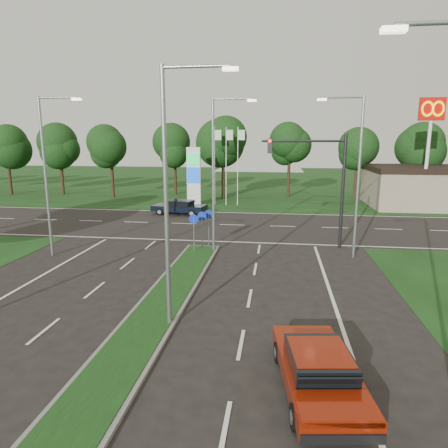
# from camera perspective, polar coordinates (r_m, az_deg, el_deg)

# --- Properties ---
(ground) EXTENTS (160.00, 160.00, 0.00)m
(ground) POSITION_cam_1_polar(r_m,az_deg,el_deg) (10.69, -22.14, -27.31)
(ground) COLOR black
(ground) RESTS_ON ground
(verge_far) EXTENTS (160.00, 50.00, 0.02)m
(verge_far) POSITION_cam_1_polar(r_m,az_deg,el_deg) (62.58, 3.54, 5.69)
(verge_far) COLOR black
(verge_far) RESTS_ON ground
(cross_road) EXTENTS (160.00, 12.00, 0.02)m
(cross_road) POSITION_cam_1_polar(r_m,az_deg,el_deg) (32.08, -0.61, -0.10)
(cross_road) COLOR black
(cross_road) RESTS_ON ground
(median_kerb) EXTENTS (2.00, 26.00, 0.12)m
(median_kerb) POSITION_cam_1_polar(r_m,az_deg,el_deg) (13.64, -13.50, -17.22)
(median_kerb) COLOR slate
(median_kerb) RESTS_ON ground
(streetlight_median_near) EXTENTS (2.53, 0.22, 9.00)m
(streetlight_median_near) POSITION_cam_1_polar(r_m,az_deg,el_deg) (13.63, -7.53, 5.26)
(streetlight_median_near) COLOR gray
(streetlight_median_near) RESTS_ON ground
(streetlight_median_far) EXTENTS (2.53, 0.22, 9.00)m
(streetlight_median_far) POSITION_cam_1_polar(r_m,az_deg,el_deg) (23.39, -1.06, 8.04)
(streetlight_median_far) COLOR gray
(streetlight_median_far) RESTS_ON ground
(streetlight_left_far) EXTENTS (2.53, 0.22, 9.00)m
(streetlight_left_far) POSITION_cam_1_polar(r_m,az_deg,el_deg) (24.73, -23.83, 7.25)
(streetlight_left_far) COLOR gray
(streetlight_left_far) RESTS_ON ground
(streetlight_right_far) EXTENTS (2.53, 0.22, 9.00)m
(streetlight_right_far) POSITION_cam_1_polar(r_m,az_deg,el_deg) (23.50, 18.26, 7.47)
(streetlight_right_far) COLOR gray
(streetlight_right_far) RESTS_ON ground
(traffic_signal) EXTENTS (5.10, 0.42, 7.00)m
(traffic_signal) POSITION_cam_1_polar(r_m,az_deg,el_deg) (25.27, 13.78, 7.02)
(traffic_signal) COLOR black
(traffic_signal) RESTS_ON ground
(median_signs) EXTENTS (1.16, 1.76, 2.38)m
(median_signs) POSITION_cam_1_polar(r_m,az_deg,el_deg) (24.40, -3.21, 0.20)
(median_signs) COLOR gray
(median_signs) RESTS_ON ground
(gas_pylon) EXTENTS (5.80, 1.26, 8.00)m
(gas_pylon) POSITION_cam_1_polar(r_m,az_deg,el_deg) (41.11, -4.03, 6.99)
(gas_pylon) COLOR silver
(gas_pylon) RESTS_ON ground
(mcdonalds_sign) EXTENTS (2.20, 0.47, 10.40)m
(mcdonalds_sign) POSITION_cam_1_polar(r_m,az_deg,el_deg) (41.30, 27.41, 12.41)
(mcdonalds_sign) COLOR silver
(mcdonalds_sign) RESTS_ON ground
(treeline_far) EXTENTS (6.00, 6.00, 9.90)m
(treeline_far) POSITION_cam_1_polar(r_m,az_deg,el_deg) (47.21, 2.37, 12.04)
(treeline_far) COLOR black
(treeline_far) RESTS_ON ground
(red_sedan) EXTENTS (2.46, 4.73, 1.24)m
(red_sedan) POSITION_cam_1_polar(r_m,az_deg,el_deg) (11.53, 13.31, -19.53)
(red_sedan) COLOR maroon
(red_sedan) RESTS_ON ground
(navy_sedan) EXTENTS (5.04, 2.62, 1.32)m
(navy_sedan) POSITION_cam_1_polar(r_m,az_deg,el_deg) (36.64, -6.36, 2.45)
(navy_sedan) COLOR black
(navy_sedan) RESTS_ON ground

